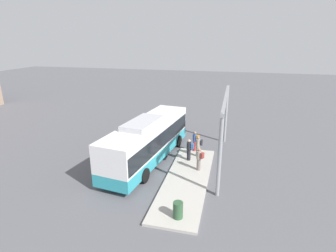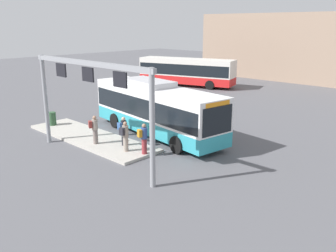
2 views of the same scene
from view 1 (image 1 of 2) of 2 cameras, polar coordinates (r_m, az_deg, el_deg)
name	(u,v)px [view 1 (image 1 of 2)]	position (r m, az deg, el deg)	size (l,w,h in m)	color
ground_plane	(149,160)	(20.83, -4.19, -7.35)	(120.00, 120.00, 0.00)	#56565B
platform_curb	(187,180)	(18.01, 4.06, -11.45)	(10.00, 2.80, 0.16)	#B2ADA3
bus_main	(148,138)	(20.11, -4.32, -2.70)	(10.84, 3.92, 3.46)	teal
person_boarding	(195,141)	(21.83, 5.85, -3.14)	(0.45, 0.59, 1.67)	maroon
person_waiting_near	(198,146)	(20.84, 6.55, -4.25)	(0.37, 0.54, 1.67)	gray
person_waiting_mid	(189,149)	(20.14, 4.61, -5.01)	(0.36, 0.54, 1.67)	black
person_waiting_far	(199,158)	(18.72, 6.75, -6.97)	(0.50, 0.60, 1.67)	slate
platform_sign_gantry	(225,116)	(19.41, 12.08, 2.22)	(9.38, 0.24, 5.20)	gray
trash_bin	(178,210)	(14.31, 2.16, -17.64)	(0.52, 0.52, 0.90)	#2D5133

